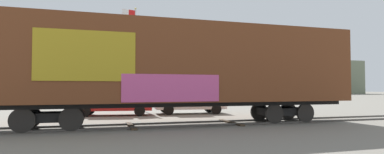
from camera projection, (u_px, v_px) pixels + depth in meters
The scene contains 7 objects.
ground_plane at pixel (182, 125), 14.15m from camera, with size 260.00×260.00×0.00m, color slate.
track at pixel (156, 125), 13.81m from camera, with size 60.01×3.07×0.08m.
freight_car at pixel (178, 65), 14.20m from camera, with size 16.50×3.03×4.73m.
flagpole at pixel (133, 46), 27.46m from camera, with size 1.27×0.51×8.73m.
hillside at pixel (112, 76), 90.87m from camera, with size 150.88×29.64×14.36m.
parked_car_red at pixel (113, 101), 19.29m from camera, with size 4.73×2.35×1.68m.
parked_car_white at pixel (188, 101), 20.62m from camera, with size 4.61×2.26×1.69m.
Camera 1 is at (-3.55, -13.78, 1.64)m, focal length 29.60 mm.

